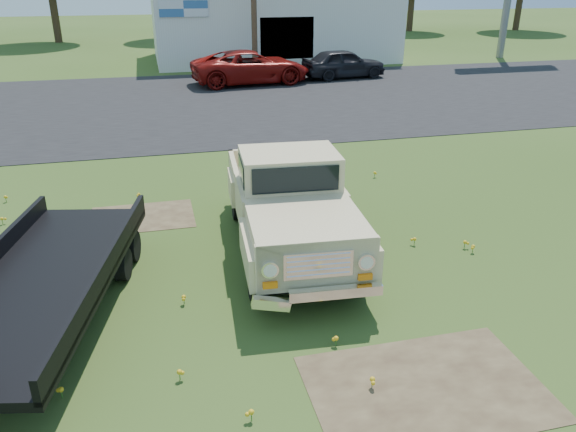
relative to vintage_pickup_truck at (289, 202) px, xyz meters
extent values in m
plane|color=#2E4817|center=(-0.75, -1.27, -0.98)|extent=(140.00, 140.00, 0.00)
cube|color=black|center=(-0.75, 13.73, -0.98)|extent=(90.00, 14.00, 0.02)
cube|color=#453424|center=(0.75, -4.27, -0.98)|extent=(3.00, 2.00, 0.01)
cube|color=#453424|center=(-2.75, 2.23, -0.98)|extent=(2.20, 1.60, 0.01)
cube|color=silver|center=(5.25, 25.73, 1.02)|extent=(14.00, 8.00, 4.00)
cube|color=black|center=(5.25, 21.78, 0.62)|extent=(3.00, 0.10, 2.20)
cube|color=silver|center=(-0.25, 21.68, 2.22)|extent=(2.50, 0.08, 0.80)
cylinder|color=#3D2B1B|center=(-8.75, 38.23, 1.00)|extent=(0.56, 0.56, 3.96)
cylinder|color=#3D2B1B|center=(1.25, 39.23, 0.91)|extent=(0.56, 0.56, 3.78)
cylinder|color=#3D2B1B|center=(11.25, 37.73, 0.73)|extent=(0.56, 0.56, 3.42)
cylinder|color=#3D2B1B|center=(21.25, 40.23, 0.82)|extent=(0.56, 0.56, 3.60)
cylinder|color=#3D2B1B|center=(31.25, 38.73, 1.09)|extent=(0.56, 0.56, 4.14)
imported|color=maroon|center=(2.42, 17.46, -0.20)|extent=(5.80, 3.12, 1.55)
imported|color=black|center=(7.22, 17.89, -0.26)|extent=(4.36, 2.16, 1.43)
camera|label=1|loc=(-2.33, -9.40, 3.92)|focal=35.00mm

